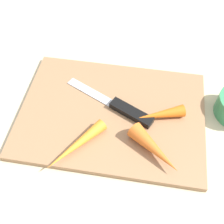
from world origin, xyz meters
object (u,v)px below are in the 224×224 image
knife (125,110)px  carrot_shortest (159,117)px  cutting_board (112,114)px  carrot_longest (76,145)px  carrot_medium (155,149)px

knife → carrot_shortest: size_ratio=1.96×
knife → cutting_board: bearing=36.3°
cutting_board → knife: bearing=-169.6°
knife → carrot_longest: size_ratio=1.48×
cutting_board → carrot_shortest: 0.09m
carrot_longest → knife: bearing=178.4°
carrot_medium → carrot_shortest: (-0.00, -0.07, -0.00)m
carrot_longest → carrot_shortest: size_ratio=1.32×
knife → carrot_longest: bearing=77.5°
carrot_longest → carrot_medium: bearing=131.8°
knife → carrot_medium: size_ratio=1.76×
carrot_medium → cutting_board: bearing=179.0°
cutting_board → carrot_shortest: size_ratio=3.75×
carrot_longest → cutting_board: bearing=-171.9°
carrot_shortest → carrot_medium: bearing=66.2°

